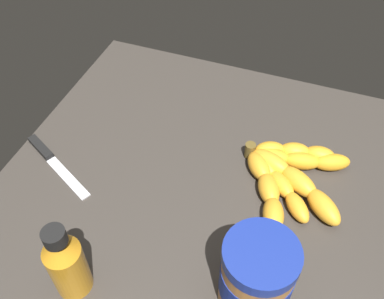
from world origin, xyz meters
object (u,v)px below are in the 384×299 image
banana_bunch (288,174)px  butter_knife (52,160)px  peanut_butter_jar (256,277)px  honey_bottle (66,263)px

banana_bunch → butter_knife: banana_bunch is taller
peanut_butter_jar → honey_bottle: bearing=15.5°
honey_bottle → banana_bunch: bearing=-130.1°
banana_bunch → peanut_butter_jar: peanut_butter_jar is taller
banana_bunch → honey_bottle: (25.78, 30.64, 4.94)cm
peanut_butter_jar → banana_bunch: bearing=-90.9°
peanut_butter_jar → honey_bottle: size_ratio=0.93×
honey_bottle → butter_knife: size_ratio=0.82×
banana_bunch → honey_bottle: bearing=49.9°
peanut_butter_jar → honey_bottle: (25.43, 7.06, -0.10)cm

